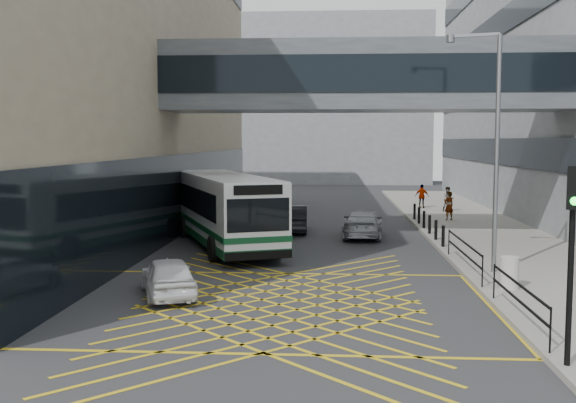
% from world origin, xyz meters
% --- Properties ---
extents(ground, '(120.00, 120.00, 0.00)m').
position_xyz_m(ground, '(0.00, 0.00, 0.00)').
color(ground, '#333335').
extents(building_far, '(28.00, 16.00, 18.00)m').
position_xyz_m(building_far, '(-2.00, 60.00, 9.00)').
color(building_far, gray).
rests_on(building_far, ground).
extents(skybridge, '(20.00, 4.10, 3.00)m').
position_xyz_m(skybridge, '(3.00, 12.00, 7.50)').
color(skybridge, '#4D5358').
rests_on(skybridge, ground).
extents(pavement, '(6.00, 54.00, 0.16)m').
position_xyz_m(pavement, '(9.00, 15.00, 0.08)').
color(pavement, gray).
rests_on(pavement, ground).
extents(box_junction, '(12.00, 9.00, 0.01)m').
position_xyz_m(box_junction, '(0.00, 0.00, 0.00)').
color(box_junction, gold).
rests_on(box_junction, ground).
extents(bus, '(6.58, 11.43, 3.16)m').
position_xyz_m(bus, '(-3.27, 10.56, 1.69)').
color(bus, silver).
rests_on(bus, ground).
extents(car_white, '(2.85, 4.20, 1.24)m').
position_xyz_m(car_white, '(-3.40, 0.81, 0.62)').
color(car_white, white).
rests_on(car_white, ground).
extents(car_dark, '(1.89, 4.44, 1.37)m').
position_xyz_m(car_dark, '(-0.49, 15.38, 0.69)').
color(car_dark, black).
rests_on(car_dark, ground).
extents(car_silver, '(2.23, 4.67, 1.41)m').
position_xyz_m(car_silver, '(2.99, 13.58, 0.71)').
color(car_silver, gray).
rests_on(car_silver, ground).
extents(traffic_light, '(0.32, 0.48, 4.03)m').
position_xyz_m(traffic_light, '(6.22, -5.38, 2.78)').
color(traffic_light, black).
rests_on(traffic_light, pavement).
extents(street_lamp, '(1.83, 0.68, 8.12)m').
position_xyz_m(street_lamp, '(6.89, 4.50, 4.78)').
color(street_lamp, slate).
rests_on(street_lamp, pavement).
extents(litter_bin, '(0.57, 0.57, 0.98)m').
position_xyz_m(litter_bin, '(6.92, 1.83, 0.65)').
color(litter_bin, '#ADA89E').
rests_on(litter_bin, pavement).
extents(kerb_railings, '(0.05, 12.54, 1.00)m').
position_xyz_m(kerb_railings, '(6.15, 1.78, 0.88)').
color(kerb_railings, black).
rests_on(kerb_railings, pavement).
extents(bollards, '(0.14, 10.14, 0.90)m').
position_xyz_m(bollards, '(6.25, 15.00, 0.61)').
color(bollards, black).
rests_on(bollards, pavement).
extents(pedestrian_a, '(0.78, 0.70, 1.61)m').
position_xyz_m(pedestrian_a, '(8.15, 19.74, 0.97)').
color(pedestrian_a, gray).
rests_on(pedestrian_a, pavement).
extents(pedestrian_b, '(0.81, 0.53, 1.56)m').
position_xyz_m(pedestrian_b, '(8.91, 24.46, 0.94)').
color(pedestrian_b, gray).
rests_on(pedestrian_b, pavement).
extents(pedestrian_c, '(1.03, 0.75, 1.58)m').
position_xyz_m(pedestrian_c, '(7.54, 26.58, 0.95)').
color(pedestrian_c, gray).
rests_on(pedestrian_c, pavement).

